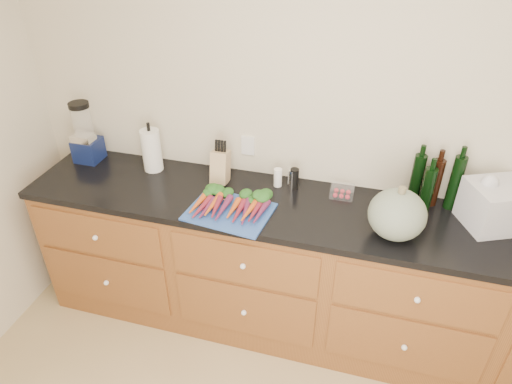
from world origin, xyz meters
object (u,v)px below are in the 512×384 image
(blender_appliance, at_px, (85,136))
(knife_block, at_px, (220,167))
(carrots, at_px, (232,203))
(squash, at_px, (397,215))
(cutting_board, at_px, (230,212))
(tomato_box, at_px, (342,192))
(paper_towel, at_px, (152,150))

(blender_appliance, distance_m, knife_block, 0.91)
(carrots, bearing_deg, squash, 0.01)
(knife_block, bearing_deg, blender_appliance, 178.87)
(blender_appliance, bearing_deg, cutting_board, -16.62)
(knife_block, xyz_separation_m, tomato_box, (0.72, 0.03, -0.07))
(squash, xyz_separation_m, knife_block, (-1.02, 0.26, -0.03))
(carrots, distance_m, knife_block, 0.31)
(squash, relative_size, blender_appliance, 0.73)
(paper_towel, bearing_deg, knife_block, -2.52)
(squash, height_order, tomato_box, squash)
(blender_appliance, xyz_separation_m, paper_towel, (0.46, 0.00, -0.04))
(carrots, bearing_deg, knife_block, 120.70)
(carrots, relative_size, tomato_box, 3.12)
(paper_towel, height_order, tomato_box, paper_towel)
(squash, height_order, paper_towel, paper_towel)
(cutting_board, relative_size, knife_block, 2.26)
(squash, relative_size, paper_towel, 1.07)
(cutting_board, distance_m, carrots, 0.05)
(knife_block, bearing_deg, tomato_box, 2.37)
(knife_block, bearing_deg, paper_towel, 177.48)
(cutting_board, height_order, carrots, carrots)
(blender_appliance, distance_m, tomato_box, 1.64)
(blender_appliance, height_order, tomato_box, blender_appliance)
(carrots, xyz_separation_m, knife_block, (-0.15, 0.26, 0.06))
(carrots, relative_size, paper_towel, 1.53)
(carrots, xyz_separation_m, squash, (0.86, 0.00, 0.09))
(squash, bearing_deg, blender_appliance, 171.79)
(cutting_board, height_order, blender_appliance, blender_appliance)
(blender_appliance, height_order, paper_towel, blender_appliance)
(cutting_board, bearing_deg, knife_block, 117.28)
(cutting_board, xyz_separation_m, squash, (0.86, 0.04, 0.12))
(knife_block, bearing_deg, squash, -14.35)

